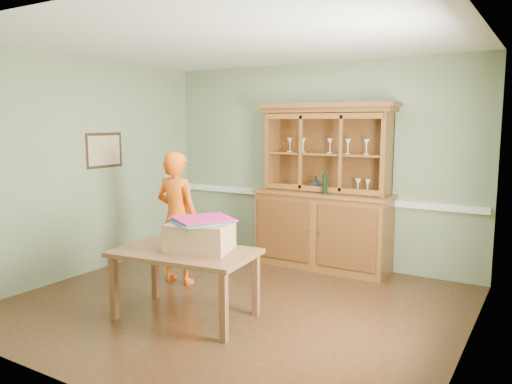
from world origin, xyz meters
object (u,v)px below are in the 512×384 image
Objects in this scene: cardboard_box at (200,237)px; person at (177,218)px; china_hutch at (323,211)px; dining_table at (185,258)px.

person is (-0.91, 0.74, -0.03)m from cardboard_box.
china_hutch is 3.68× the size of cardboard_box.
china_hutch reaches higher than cardboard_box.
dining_table is 0.91× the size of person.
cardboard_box is at bearing 28.65° from dining_table.
dining_table is 1.16m from person.
dining_table is (-0.44, -2.31, -0.16)m from china_hutch.
cardboard_box reaches higher than dining_table.
china_hutch is 1.50× the size of dining_table.
cardboard_box is (0.12, 0.09, 0.22)m from dining_table.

